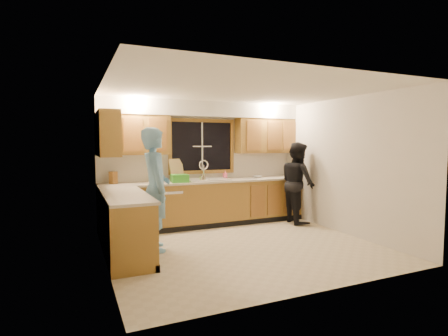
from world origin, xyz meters
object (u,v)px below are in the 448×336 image
object	(u,v)px
man	(155,189)
stove	(131,234)
knife_block	(113,178)
bowl	(257,177)
soap_bottle	(225,175)
dishwasher	(166,208)
dish_crate	(180,178)
sink	(207,183)
woman	(298,182)

from	to	relation	value
man	stove	bearing A→B (deg)	145.43
knife_block	bowl	xyz separation A→B (m)	(2.94, -0.14, -0.09)
soap_bottle	bowl	world-z (taller)	soap_bottle
dishwasher	man	bearing A→B (deg)	-111.50
stove	dishwasher	bearing A→B (deg)	62.31
dish_crate	sink	bearing A→B (deg)	11.09
dish_crate	man	bearing A→B (deg)	-123.27
bowl	dish_crate	bearing A→B (deg)	-177.09
sink	woman	xyz separation A→B (m)	(1.83, -0.53, -0.02)
sink	man	distance (m)	1.78
man	bowl	bearing A→B (deg)	-61.52
stove	knife_block	bearing A→B (deg)	90.14
sink	knife_block	distance (m)	1.82
sink	woman	size ratio (longest dim) A/B	0.51
dish_crate	soap_bottle	xyz separation A→B (m)	(1.07, 0.26, 0.01)
knife_block	dish_crate	xyz separation A→B (m)	(1.20, -0.23, -0.04)
woman	dish_crate	distance (m)	2.48
stove	dish_crate	world-z (taller)	dish_crate
dishwasher	stove	distance (m)	2.04
woman	dish_crate	xyz separation A→B (m)	(-2.44, 0.41, 0.15)
dishwasher	woman	size ratio (longest dim) A/B	0.49
stove	dish_crate	size ratio (longest dim) A/B	2.83
dish_crate	bowl	bearing A→B (deg)	2.91
dishwasher	soap_bottle	world-z (taller)	soap_bottle
dish_crate	bowl	distance (m)	1.75
knife_block	dish_crate	world-z (taller)	knife_block
soap_bottle	man	bearing A→B (deg)	-143.07
man	woman	bearing A→B (deg)	-74.98
dishwasher	man	world-z (taller)	man
knife_block	bowl	bearing A→B (deg)	-42.42
stove	man	bearing A→B (deg)	52.37
bowl	dishwasher	bearing A→B (deg)	179.54
stove	soap_bottle	bearing A→B (deg)	40.98
sink	bowl	distance (m)	1.14
stove	knife_block	world-z (taller)	knife_block
soap_bottle	knife_block	bearing A→B (deg)	-179.40
soap_bottle	sink	bearing A→B (deg)	-163.32
dishwasher	woman	xyz separation A→B (m)	(2.68, -0.52, 0.44)
sink	dish_crate	distance (m)	0.63
woman	bowl	world-z (taller)	woman
stove	bowl	xyz separation A→B (m)	(2.94, 1.79, 0.49)
knife_block	dish_crate	bearing A→B (deg)	-50.64
knife_block	bowl	world-z (taller)	knife_block
soap_bottle	bowl	distance (m)	0.70
stove	man	world-z (taller)	man
man	knife_block	distance (m)	1.40
stove	man	distance (m)	0.94
woman	bowl	bearing A→B (deg)	62.18
dish_crate	bowl	xyz separation A→B (m)	(1.75, 0.09, -0.05)
dishwasher	man	xyz separation A→B (m)	(-0.47, -1.18, 0.55)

